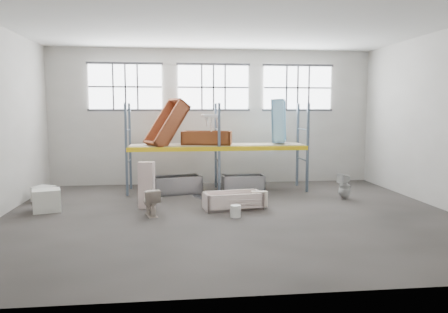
{
  "coord_description": "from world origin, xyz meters",
  "views": [
    {
      "loc": [
        -1.45,
        -11.13,
        2.81
      ],
      "look_at": [
        0.0,
        1.5,
        1.4
      ],
      "focal_mm": 34.55,
      "sensor_mm": 36.0,
      "label": 1
    }
  ],
  "objects": [
    {
      "name": "toilet_beige",
      "position": [
        -2.1,
        0.17,
        0.36
      ],
      "size": [
        0.58,
        0.79,
        0.73
      ],
      "primitive_type": "imported",
      "rotation": [
        0.0,
        0.0,
        3.4
      ],
      "color": "beige",
      "rests_on": "floor"
    },
    {
      "name": "blue_tub_upright",
      "position": [
        2.14,
        3.51,
        2.4
      ],
      "size": [
        0.68,
        0.82,
        1.5
      ],
      "primitive_type": null,
      "rotation": [
        0.0,
        1.54,
        -0.35
      ],
      "color": "#8BCAEF",
      "rests_on": "shelf_deck"
    },
    {
      "name": "toilet_white",
      "position": [
        3.82,
        1.66,
        0.4
      ],
      "size": [
        0.47,
        0.46,
        0.8
      ],
      "primitive_type": "imported",
      "rotation": [
        0.0,
        0.0,
        -1.23
      ],
      "color": "silver",
      "rests_on": "floor"
    },
    {
      "name": "rack_upright_la",
      "position": [
        -3.0,
        2.9,
        1.5
      ],
      "size": [
        0.08,
        0.08,
        3.0
      ],
      "primitive_type": "cube",
      "color": "slate",
      "rests_on": "floor"
    },
    {
      "name": "bathtub_beige",
      "position": [
        0.16,
        0.69,
        0.24
      ],
      "size": [
        1.71,
        0.99,
        0.48
      ],
      "primitive_type": null,
      "rotation": [
        0.0,
        0.0,
        0.15
      ],
      "color": "silver",
      "rests_on": "floor"
    },
    {
      "name": "wall_back",
      "position": [
        0.0,
        5.05,
        2.5
      ],
      "size": [
        12.0,
        0.1,
        5.0
      ],
      "primitive_type": "cube",
      "color": "#ABA79E",
      "rests_on": "ground"
    },
    {
      "name": "cistern_tall",
      "position": [
        -2.26,
        1.09,
        0.66
      ],
      "size": [
        0.48,
        0.37,
        1.32
      ],
      "primitive_type": "cube",
      "rotation": [
        0.0,
        0.0,
        -0.23
      ],
      "color": "beige",
      "rests_on": "floor"
    },
    {
      "name": "rack_upright_mb",
      "position": [
        0.0,
        4.1,
        1.5
      ],
      "size": [
        0.08,
        0.08,
        3.0
      ],
      "primitive_type": "cube",
      "color": "slate",
      "rests_on": "floor"
    },
    {
      "name": "floor",
      "position": [
        0.0,
        0.0,
        -0.05
      ],
      "size": [
        12.0,
        10.0,
        0.1
      ],
      "primitive_type": "cube",
      "color": "#4E4743",
      "rests_on": "ground"
    },
    {
      "name": "sink_on_shelf",
      "position": [
        -0.22,
        3.35,
        2.09
      ],
      "size": [
        0.77,
        0.66,
        0.59
      ],
      "primitive_type": "imported",
      "rotation": [
        0.0,
        0.0,
        -0.24
      ],
      "color": "silver",
      "rests_on": "rust_tub_flat"
    },
    {
      "name": "rack_upright_lb",
      "position": [
        -3.0,
        4.1,
        1.5
      ],
      "size": [
        0.08,
        0.08,
        3.0
      ],
      "primitive_type": "cube",
      "color": "slate",
      "rests_on": "floor"
    },
    {
      "name": "wet_patch",
      "position": [
        0.0,
        2.7,
        0.0
      ],
      "size": [
        1.8,
        1.8,
        0.0
      ],
      "primitive_type": "cylinder",
      "color": "black",
      "rests_on": "floor"
    },
    {
      "name": "carton_near",
      "position": [
        -4.97,
        0.97,
        0.31
      ],
      "size": [
        0.86,
        0.8,
        0.61
      ],
      "primitive_type": "cube",
      "rotation": [
        0.0,
        0.0,
        0.3
      ],
      "color": "silver",
      "rests_on": "floor"
    },
    {
      "name": "rust_tub_flat",
      "position": [
        -0.36,
        3.5,
        1.82
      ],
      "size": [
        1.79,
        1.1,
        0.47
      ],
      "primitive_type": null,
      "rotation": [
        0.0,
        0.0,
        -0.2
      ],
      "color": "brown",
      "rests_on": "shelf_deck"
    },
    {
      "name": "rack_beam_back",
      "position": [
        0.0,
        4.1,
        1.5
      ],
      "size": [
        6.0,
        0.1,
        0.14
      ],
      "primitive_type": "cube",
      "color": "yellow",
      "rests_on": "floor"
    },
    {
      "name": "bucket",
      "position": [
        0.1,
        -0.24,
        0.16
      ],
      "size": [
        0.35,
        0.35,
        0.31
      ],
      "primitive_type": "cylinder",
      "rotation": [
        0.0,
        0.0,
        -0.41
      ],
      "color": "silver",
      "rests_on": "floor"
    },
    {
      "name": "rack_upright_rb",
      "position": [
        3.0,
        4.1,
        1.5
      ],
      "size": [
        0.08,
        0.08,
        3.0
      ],
      "primitive_type": "cube",
      "color": "slate",
      "rests_on": "floor"
    },
    {
      "name": "rust_tub_tilted",
      "position": [
        -1.7,
        3.48,
        2.29
      ],
      "size": [
        1.65,
        1.41,
        1.74
      ],
      "primitive_type": null,
      "rotation": [
        0.0,
        -0.96,
        0.5
      ],
      "color": "#9A4E29",
      "rests_on": "shelf_deck"
    },
    {
      "name": "window_mid",
      "position": [
        0.0,
        4.94,
        3.6
      ],
      "size": [
        2.6,
        0.04,
        1.6
      ],
      "primitive_type": "cube",
      "color": "white",
      "rests_on": "wall_back"
    },
    {
      "name": "window_right",
      "position": [
        3.2,
        4.94,
        3.6
      ],
      "size": [
        2.6,
        0.04,
        1.6
      ],
      "primitive_type": "cube",
      "color": "white",
      "rests_on": "wall_back"
    },
    {
      "name": "carton_far",
      "position": [
        -5.47,
        2.43,
        0.22
      ],
      "size": [
        0.7,
        0.7,
        0.45
      ],
      "primitive_type": "cube",
      "rotation": [
        0.0,
        0.0,
        -0.39
      ],
      "color": "beige",
      "rests_on": "floor"
    },
    {
      "name": "steel_tub_right",
      "position": [
        0.89,
        3.43,
        0.26
      ],
      "size": [
        1.45,
        0.71,
        0.53
      ],
      "primitive_type": null,
      "rotation": [
        0.0,
        0.0,
        0.03
      ],
      "color": "#B5B6BD",
      "rests_on": "floor"
    },
    {
      "name": "sink_in_tub",
      "position": [
        0.53,
        0.58,
        0.16
      ],
      "size": [
        0.58,
        0.58,
        0.17
      ],
      "primitive_type": "imported",
      "rotation": [
        0.0,
        0.0,
        -0.23
      ],
      "color": "beige",
      "rests_on": "bathtub_beige"
    },
    {
      "name": "rack_upright_ra",
      "position": [
        3.0,
        2.9,
        1.5
      ],
      "size": [
        0.08,
        0.08,
        3.0
      ],
      "primitive_type": "cube",
      "color": "slate",
      "rests_on": "floor"
    },
    {
      "name": "wall_front",
      "position": [
        0.0,
        -5.05,
        2.5
      ],
      "size": [
        12.0,
        0.1,
        5.0
      ],
      "primitive_type": "cube",
      "color": "#9D9A92",
      "rests_on": "ground"
    },
    {
      "name": "cistern_spare",
      "position": [
        0.9,
        0.63,
        0.28
      ],
      "size": [
        0.48,
        0.26,
        0.43
      ],
      "primitive_type": "cube",
      "rotation": [
        0.0,
        0.0,
        -0.11
      ],
      "color": "#F3E1CB",
      "rests_on": "bathtub_beige"
    },
    {
      "name": "wall_right",
      "position": [
        6.05,
        0.0,
        2.5
      ],
      "size": [
        0.1,
        10.0,
        5.0
      ],
      "primitive_type": "cube",
      "color": "#B0ACA3",
      "rests_on": "ground"
    },
    {
      "name": "rack_beam_front",
      "position": [
        0.0,
        2.9,
        1.5
      ],
      "size": [
        6.0,
        0.1,
        0.14
      ],
      "primitive_type": "cube",
      "color": "yellow",
      "rests_on": "floor"
    },
    {
      "name": "ceiling",
      "position": [
        0.0,
        0.0,
        5.05
      ],
      "size": [
        12.0,
        10.0,
        0.1
      ],
      "primitive_type": "cube",
      "color": "silver",
      "rests_on": "ground"
    },
    {
      "name": "rack_upright_ma",
      "position": [
        0.0,
        2.9,
        1.5
      ],
      "size": [
        0.08,
        0.08,
        3.0
      ],
      "primitive_type": "cube",
      "color": "slate",
      "rests_on": "floor"
    },
    {
      "name": "shelf_deck",
      "position": [
        0.0,
        3.5,
        1.58
      ],
      "size": [
        5.9,
        1.1,
        0.03
      ],
      "primitive_type": "cube",
      "color": "gray",
      "rests_on": "floor"
    },
    {
      "name": "steel_tub_left",
      "position": [
        -1.41,
        3.11,
        0.29
      ],
      "size": [
        1.73,
        1.1,
        0.59
      ],
      "primitive_type": null,
      "rotation": [
        0.0,
        0.0,
        0.24
      ],
      "color": "#939399",
      "rests_on": "floor"
    },
    {
      "name": "window_left",
      "position": [
        -3.2,
        4.94,
        3.6
      ],
      "size": [
        2.6,
        0.04,
        1.6
      ],
      "primitive_type": "cube",
      "color": "white",
      "rests_on": "wall_back"
    }
  ]
}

